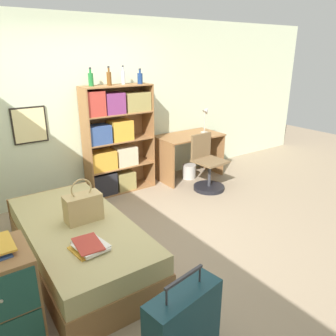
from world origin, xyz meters
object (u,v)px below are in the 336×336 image
object	(u,v)px
bed	(79,243)
book_stack_on_bed	(90,246)
bottle_brown	(109,78)
bottle_clear	(123,77)
desk	(189,148)
bookcase	(114,141)
bottle_green	(91,79)
desk_chair	(207,172)
handbag	(83,207)
suitcase	(183,330)
waste_bin	(189,171)
desk_lamp	(206,114)
bottle_blue	(140,78)

from	to	relation	value
bed	book_stack_on_bed	xyz separation A→B (m)	(-0.07, -0.51, 0.27)
bottle_brown	bottle_clear	bearing A→B (deg)	10.99
bottle_brown	desk	distance (m)	1.84
book_stack_on_bed	bookcase	size ratio (longest dim) A/B	0.21
bed	bookcase	distance (m)	1.97
book_stack_on_bed	bottle_brown	world-z (taller)	bottle_brown
bottle_green	bottle_brown	bearing A→B (deg)	-13.11
bookcase	bottle_green	distance (m)	0.96
desk	desk_chair	size ratio (longest dim) A/B	1.27
book_stack_on_bed	bed	bearing A→B (deg)	81.94
bed	bottle_clear	world-z (taller)	bottle_clear
handbag	suitcase	world-z (taller)	handbag
bottle_clear	desk_chair	bearing A→B (deg)	-37.62
desk_chair	waste_bin	size ratio (longest dim) A/B	3.64
book_stack_on_bed	desk	world-z (taller)	desk
bookcase	bottle_green	size ratio (longest dim) A/B	6.52
desk_lamp	bottle_clear	bearing A→B (deg)	171.63
desk	waste_bin	size ratio (longest dim) A/B	4.63
bottle_green	bottle_clear	world-z (taller)	bottle_clear
desk	bottle_clear	bearing A→B (deg)	170.58
bottle_clear	bed	bearing A→B (deg)	-132.18
bottle_green	desk_chair	size ratio (longest dim) A/B	0.29
desk_lamp	suitcase	bearing A→B (deg)	-132.99
bed	bottle_clear	xyz separation A→B (m)	(1.38, 1.52, 1.51)
bookcase	bottle_green	bearing A→B (deg)	169.68
suitcase	bed	bearing A→B (deg)	95.62
book_stack_on_bed	bottle_brown	xyz separation A→B (m)	(1.20, 1.99, 1.24)
handbag	bookcase	size ratio (longest dim) A/B	0.28
bed	bottle_blue	size ratio (longest dim) A/B	9.18
bottle_brown	desk_chair	size ratio (longest dim) A/B	0.30
bottle_clear	handbag	bearing A→B (deg)	-130.59
desk	bed	bearing A→B (deg)	-151.75
bottle_clear	desk_lamp	bearing A→B (deg)	-8.37
suitcase	waste_bin	distance (m)	3.66
desk_lamp	desk_chair	size ratio (longest dim) A/B	0.54
desk	desk_lamp	distance (m)	0.65
bottle_brown	waste_bin	world-z (taller)	bottle_brown
bottle_green	bottle_clear	bearing A→B (deg)	-1.13
book_stack_on_bed	bottle_brown	bearing A→B (deg)	58.81
bottle_green	desk_lamp	bearing A→B (deg)	-6.54
handbag	desk_chair	size ratio (longest dim) A/B	0.51
bottle_green	desk	xyz separation A→B (m)	(1.61, -0.19, -1.22)
suitcase	bottle_clear	size ratio (longest dim) A/B	2.85
bottle_green	waste_bin	xyz separation A→B (m)	(1.57, -0.26, -1.62)
bottle_green	desk_chair	xyz separation A→B (m)	(1.52, -0.80, -1.46)
handbag	bottle_brown	bearing A→B (deg)	54.41
bottle_clear	desk_lamp	distance (m)	1.61
handbag	bottle_brown	world-z (taller)	bottle_brown
bookcase	bottle_brown	distance (m)	0.92
bottle_clear	desk_chair	world-z (taller)	bottle_clear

